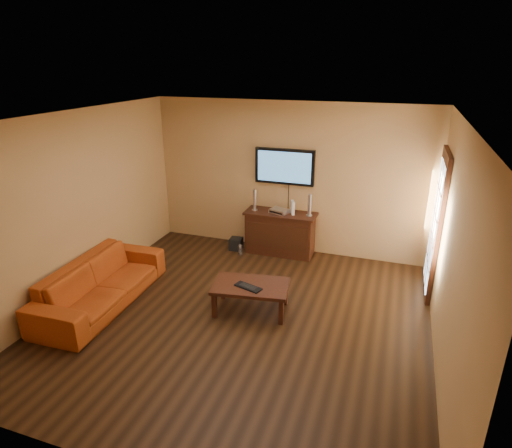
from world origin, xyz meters
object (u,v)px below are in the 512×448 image
at_px(media_console, 280,233).
at_px(sofa, 100,276).
at_px(av_receiver, 279,211).
at_px(coffee_table, 251,288).
at_px(speaker_right, 310,206).
at_px(bottle, 240,250).
at_px(game_console, 293,207).
at_px(keyboard, 248,287).
at_px(speaker_left, 255,201).
at_px(subwoofer, 236,244).
at_px(television, 285,167).

xyz_separation_m(media_console, sofa, (-1.97, -2.51, 0.04)).
bearing_deg(av_receiver, coffee_table, -66.61).
distance_m(speaker_right, bottle, 1.49).
distance_m(media_console, bottle, 0.79).
bearing_deg(coffee_table, av_receiver, 94.86).
bearing_deg(bottle, sofa, -121.23).
relative_size(game_console, keyboard, 0.58).
height_order(speaker_right, keyboard, speaker_right).
bearing_deg(game_console, speaker_left, 158.35).
bearing_deg(subwoofer, television, 17.51).
distance_m(television, coffee_table, 2.53).
bearing_deg(keyboard, sofa, -168.95).
bearing_deg(television, speaker_left, -155.04).
bearing_deg(media_console, television, 90.00).
distance_m(television, speaker_left, 0.81).
xyz_separation_m(television, speaker_left, (-0.48, -0.22, -0.62)).
xyz_separation_m(media_console, av_receiver, (-0.02, -0.01, 0.42)).
xyz_separation_m(coffee_table, keyboard, (-0.01, -0.09, 0.06)).
height_order(bottle, keyboard, keyboard).
relative_size(television, sofa, 0.48).
relative_size(television, speaker_left, 2.78).
distance_m(coffee_table, game_console, 2.10).
height_order(speaker_right, game_console, speaker_right).
relative_size(sofa, speaker_right, 5.70).
height_order(speaker_left, av_receiver, speaker_left).
distance_m(speaker_left, game_console, 0.70).
bearing_deg(subwoofer, coffee_table, -66.93).
bearing_deg(media_console, speaker_right, 1.76).
distance_m(speaker_left, keyboard, 2.24).
distance_m(television, av_receiver, 0.79).
distance_m(speaker_left, av_receiver, 0.48).
height_order(coffee_table, av_receiver, av_receiver).
distance_m(game_console, keyboard, 2.17).
distance_m(sofa, bottle, 2.56).
xyz_separation_m(sofa, bottle, (1.32, 2.17, -0.33)).
bearing_deg(television, speaker_right, -19.98).
xyz_separation_m(sofa, subwoofer, (1.15, 2.40, -0.32)).
xyz_separation_m(sofa, speaker_left, (1.49, 2.49, 0.53)).
relative_size(coffee_table, sofa, 0.51).
bearing_deg(speaker_left, coffee_table, -72.40).
relative_size(speaker_right, bottle, 1.75).
xyz_separation_m(media_console, bottle, (-0.65, -0.34, -0.29)).
relative_size(sofa, speaker_left, 5.74).
distance_m(sofa, subwoofer, 2.68).
height_order(av_receiver, game_console, game_console).
xyz_separation_m(media_console, speaker_right, (0.52, 0.02, 0.57)).
relative_size(coffee_table, av_receiver, 3.60).
distance_m(coffee_table, subwoofer, 2.14).
bearing_deg(subwoofer, speaker_left, 12.28).
relative_size(av_receiver, subwoofer, 1.41).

